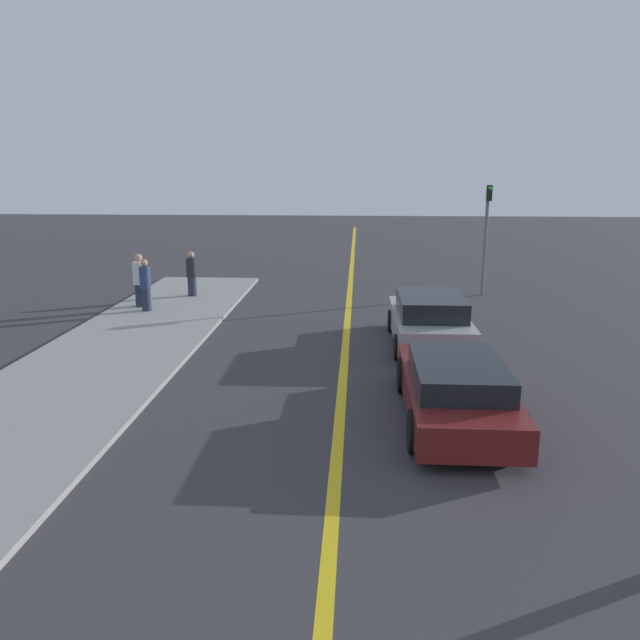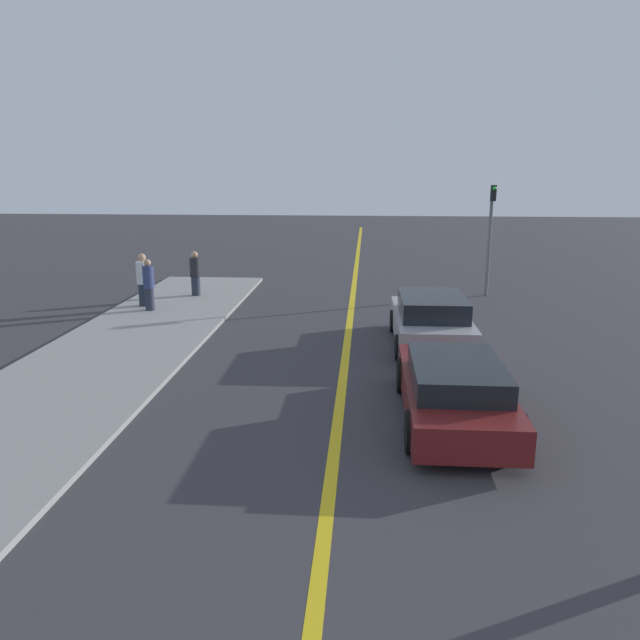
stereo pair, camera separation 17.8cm
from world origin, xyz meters
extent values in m
cube|color=gold|center=(0.00, 18.00, 0.00)|extent=(0.20, 60.00, 0.01)
cube|color=gray|center=(-5.79, 12.13, 0.06)|extent=(3.93, 24.26, 0.11)
cube|color=maroon|center=(2.13, 10.00, 0.49)|extent=(1.82, 4.59, 0.59)
cube|color=black|center=(2.13, 9.77, 0.99)|extent=(1.60, 2.53, 0.42)
cylinder|color=black|center=(1.27, 11.42, 0.36)|extent=(0.22, 0.72, 0.72)
cylinder|color=black|center=(2.99, 11.42, 0.36)|extent=(0.22, 0.72, 0.72)
cylinder|color=black|center=(1.28, 8.57, 0.36)|extent=(0.22, 0.72, 0.72)
cylinder|color=black|center=(2.99, 8.58, 0.36)|extent=(0.22, 0.72, 0.72)
cube|color=#9E9EA3|center=(2.19, 15.04, 0.52)|extent=(1.91, 4.33, 0.69)
cube|color=black|center=(2.19, 14.83, 1.12)|extent=(1.66, 2.39, 0.51)
cylinder|color=black|center=(1.29, 16.37, 0.31)|extent=(0.23, 0.62, 0.62)
cylinder|color=black|center=(3.06, 16.39, 0.31)|extent=(0.23, 0.62, 0.62)
cylinder|color=black|center=(1.32, 13.70, 0.31)|extent=(0.23, 0.62, 0.62)
cylinder|color=black|center=(3.09, 13.72, 0.31)|extent=(0.23, 0.62, 0.62)
cylinder|color=#282D3D|center=(-6.44, 18.06, 0.47)|extent=(0.29, 0.29, 0.71)
cylinder|color=navy|center=(-6.44, 18.06, 1.18)|extent=(0.34, 0.34, 0.71)
sphere|color=tan|center=(-6.44, 18.06, 1.64)|extent=(0.22, 0.22, 0.22)
cylinder|color=#282D3D|center=(-6.84, 18.68, 0.48)|extent=(0.35, 0.35, 0.74)
cylinder|color=silver|center=(-6.84, 18.68, 1.22)|extent=(0.41, 0.41, 0.74)
sphere|color=tan|center=(-6.84, 18.68, 1.72)|extent=(0.26, 0.26, 0.26)
cylinder|color=#282D3D|center=(-5.60, 20.51, 0.44)|extent=(0.32, 0.32, 0.67)
cylinder|color=#232328|center=(-5.60, 20.51, 1.11)|extent=(0.37, 0.37, 0.67)
sphere|color=tan|center=(-5.60, 20.51, 1.57)|extent=(0.24, 0.24, 0.24)
cylinder|color=slate|center=(4.87, 21.78, 1.99)|extent=(0.12, 0.12, 3.97)
cube|color=black|center=(4.87, 21.60, 3.70)|extent=(0.18, 0.18, 0.55)
sphere|color=green|center=(4.87, 21.51, 3.86)|extent=(0.14, 0.14, 0.14)
camera|label=1|loc=(0.30, -1.04, 4.59)|focal=35.00mm
camera|label=2|loc=(0.48, -1.02, 4.59)|focal=35.00mm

